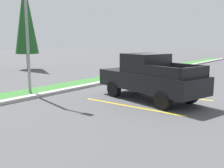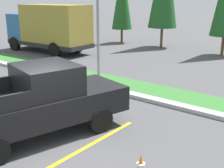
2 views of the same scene
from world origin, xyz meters
The scene contains 9 objects.
ground_plane centered at (0.00, 0.00, 0.00)m, with size 120.00×120.00×0.00m, color #4C4C4F.
parking_line_near centered at (-2.45, 0.42, 0.00)m, with size 0.12×4.80×0.01m, color yellow.
parking_line_far centered at (0.65, 0.42, 0.00)m, with size 0.12×4.80×0.01m, color yellow.
curb_strip centered at (0.00, 5.00, 0.07)m, with size 56.00×0.40×0.15m, color #B2B2AD.
grass_median centered at (0.00, 6.10, 0.03)m, with size 56.00×1.80×0.06m, color #387533.
pickup_truck_main centered at (-0.89, 0.47, 1.04)m, with size 3.18×5.53×2.10m.
cargo_truck_distant centered at (-11.30, 9.59, 1.85)m, with size 6.88×2.70×3.40m.
street_light centered at (-3.39, 5.74, 3.76)m, with size 0.24×1.49×6.44m.
traffic_cone centered at (2.59, 0.45, 0.29)m, with size 0.36×0.36×0.60m.
Camera 2 is at (5.67, -4.45, 3.93)m, focal length 47.23 mm.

